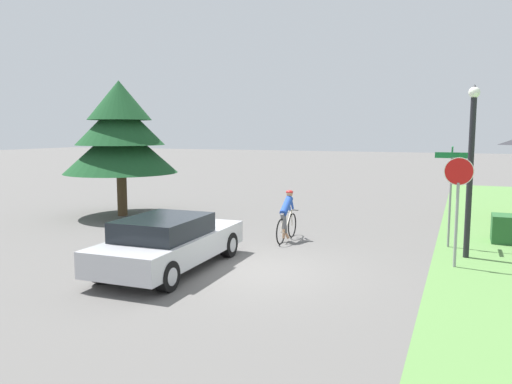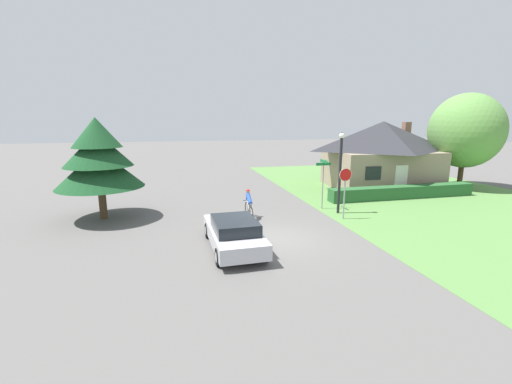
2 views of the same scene
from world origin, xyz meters
TOP-DOWN VIEW (x-y plane):
  - ground_plane at (0.00, 0.00)m, footprint 140.00×140.00m
  - grass_verge_right at (11.85, 4.00)m, footprint 16.00×36.00m
  - cottage_house at (11.20, 9.38)m, footprint 8.36×6.37m
  - hedge_row at (10.36, 5.52)m, footprint 10.08×0.90m
  - sedan_left_lane at (-1.80, -0.68)m, footprint 1.96×4.50m
  - cyclist at (-0.30, 3.36)m, footprint 0.44×1.81m
  - stop_sign at (4.38, 2.10)m, footprint 0.66×0.07m
  - street_lamp at (4.64, 3.19)m, footprint 0.28×0.28m
  - street_name_sign at (4.18, 4.27)m, footprint 0.90×0.90m
  - conifer_tall_near at (-7.60, 5.11)m, footprint 4.27×4.27m
  - deciduous_tree_right at (16.89, 7.71)m, footprint 5.12×5.12m

SIDE VIEW (x-z plane):
  - ground_plane at x=0.00m, z-range 0.00..0.00m
  - grass_verge_right at x=11.85m, z-range 0.00..0.01m
  - hedge_row at x=10.36m, z-range 0.00..0.81m
  - sedan_left_lane at x=-1.80m, z-range 0.01..1.29m
  - cyclist at x=-0.30m, z-range -0.03..1.47m
  - stop_sign at x=4.38m, z-range 0.52..3.15m
  - street_name_sign at x=4.18m, z-range 0.53..3.35m
  - street_lamp at x=4.64m, z-range 0.33..4.71m
  - cottage_house at x=11.20m, z-range 0.09..4.98m
  - conifer_tall_near at x=-7.60m, z-range 0.57..5.70m
  - deciduous_tree_right at x=16.89m, z-range 0.76..7.65m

